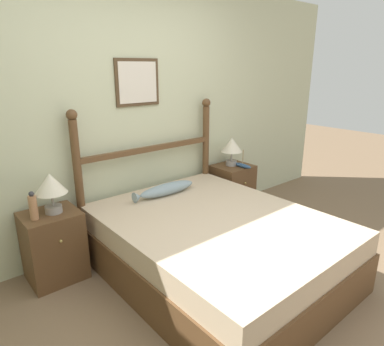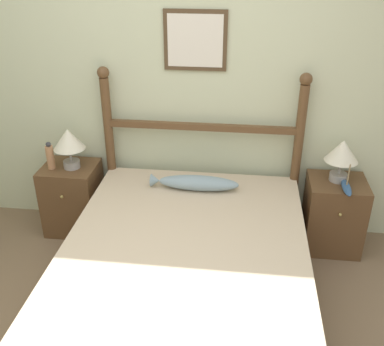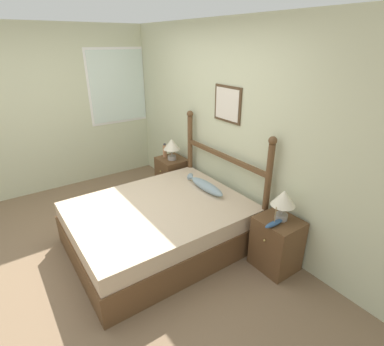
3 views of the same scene
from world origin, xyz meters
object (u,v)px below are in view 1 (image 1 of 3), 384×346
bottle (33,207)px  table_lamp_right (232,147)px  model_boat (243,165)px  nightstand_right (232,189)px  table_lamp_left (51,186)px  bed (216,246)px  fish_pillow (166,189)px  nightstand_left (54,246)px

bottle → table_lamp_right: bearing=1.7°
bottle → model_boat: bottle is taller
nightstand_right → model_boat: model_boat is taller
table_lamp_left → bottle: (-0.16, -0.03, -0.12)m
nightstand_right → model_boat: bearing=-76.6°
bed → nightstand_right: bearing=37.8°
bottle → fish_pillow: (1.18, -0.09, -0.11)m
bottle → nightstand_right: bearing=1.2°
model_boat → bottle: bearing=178.0°
fish_pillow → table_lamp_left: bearing=173.1°
nightstand_left → bottle: (-0.12, -0.05, 0.40)m
bed → nightstand_left: (-1.07, 0.83, 0.03)m
bed → nightstand_left: 1.36m
bed → nightstand_right: (1.07, 0.83, 0.03)m
nightstand_right → fish_pillow: fish_pillow is taller
bed → fish_pillow: size_ratio=2.96×
fish_pillow → model_boat: bearing=0.5°
bottle → bed: bearing=-33.3°
table_lamp_left → bottle: bearing=-168.0°
model_boat → fish_pillow: (-1.12, -0.01, -0.03)m
bed → nightstand_left: size_ratio=3.38×
nightstand_left → table_lamp_left: size_ratio=1.78×
nightstand_right → table_lamp_right: size_ratio=1.78×
nightstand_right → model_boat: 0.35m
bed → model_boat: bearing=32.6°
bottle → table_lamp_left: bearing=12.0°
table_lamp_right → model_boat: table_lamp_right is taller
fish_pillow → bottle: bearing=175.7°
fish_pillow → table_lamp_right: bearing=8.3°
nightstand_right → table_lamp_left: bearing=-179.7°
nightstand_right → table_lamp_right: (-0.01, 0.02, 0.53)m
nightstand_right → fish_pillow: (-1.09, -0.14, 0.29)m
bed → bottle: bearing=146.7°
table_lamp_right → model_boat: 0.25m
bottle → model_boat: (2.30, -0.08, -0.08)m
table_lamp_left → fish_pillow: table_lamp_left is taller
table_lamp_left → table_lamp_right: bearing=0.9°
table_lamp_left → fish_pillow: (1.03, -0.12, -0.24)m
table_lamp_left → bed: bearing=-38.3°
table_lamp_right → bed: bearing=-141.3°
bed → table_lamp_left: 1.44m
model_boat → fish_pillow: 1.12m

